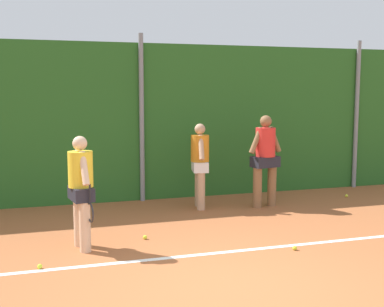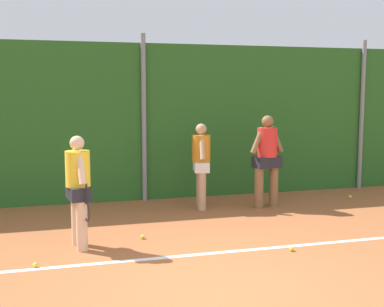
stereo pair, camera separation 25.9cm
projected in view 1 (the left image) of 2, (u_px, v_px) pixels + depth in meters
name	position (u px, v px, depth m)	size (l,w,h in m)	color
ground_plane	(191.00, 250.00, 7.30)	(27.62, 27.62, 0.00)	#A85B33
hedge_fence_backdrop	(140.00, 122.00, 10.57)	(17.95, 0.25, 3.28)	#286023
fence_post_center	(142.00, 118.00, 10.39)	(0.10, 0.10, 3.47)	gray
fence_post_right	(356.00, 115.00, 11.91)	(0.10, 0.10, 3.47)	gray
court_baseline_paint	(197.00, 255.00, 7.06)	(13.12, 0.10, 0.01)	white
player_foreground_near	(81.00, 186.00, 7.25)	(0.36, 0.76, 1.66)	beige
player_midcourt	(265.00, 156.00, 9.94)	(0.76, 0.41, 1.82)	#8C603D
player_backcourt_far	(200.00, 161.00, 9.83)	(0.37, 0.69, 1.67)	tan
tennis_ball_2	(295.00, 248.00, 7.29)	(0.07, 0.07, 0.07)	#CCDB33
tennis_ball_4	(346.00, 196.00, 10.93)	(0.07, 0.07, 0.07)	#CCDB33
tennis_ball_5	(145.00, 237.00, 7.82)	(0.07, 0.07, 0.07)	#CCDB33
tennis_ball_6	(40.00, 266.00, 6.52)	(0.07, 0.07, 0.07)	#CCDB33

